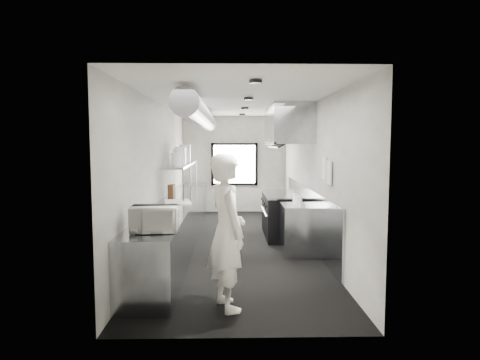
{
  "coord_description": "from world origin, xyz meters",
  "views": [
    {
      "loc": [
        -0.11,
        -8.17,
        2.03
      ],
      "look_at": [
        0.07,
        -0.2,
        1.31
      ],
      "focal_mm": 31.21,
      "sensor_mm": 36.0,
      "label": 1
    }
  ],
  "objects": [
    {
      "name": "microwave",
      "position": [
        -1.08,
        -2.93,
        1.06
      ],
      "size": [
        0.57,
        0.45,
        0.33
      ],
      "primitive_type": "imported",
      "rotation": [
        0.0,
        0.0,
        0.07
      ],
      "color": "silver",
      "rests_on": "prep_counter"
    },
    {
      "name": "prep_counter",
      "position": [
        -1.15,
        -0.5,
        0.45
      ],
      "size": [
        0.7,
        6.0,
        0.9
      ],
      "primitive_type": "cube",
      "color": "gray",
      "rests_on": "floor"
    },
    {
      "name": "plate_stack_b",
      "position": [
        -1.18,
        0.57,
        1.74
      ],
      "size": [
        0.32,
        0.32,
        0.34
      ],
      "primitive_type": "cylinder",
      "rotation": [
        0.0,
        0.0,
        -0.26
      ],
      "color": "white",
      "rests_on": "pass_shelf"
    },
    {
      "name": "pastry",
      "position": [
        -1.07,
        -1.12,
        0.96
      ],
      "size": [
        0.08,
        0.08,
        0.08
      ],
      "primitive_type": "sphere",
      "color": "tan",
      "rests_on": "small_plate"
    },
    {
      "name": "cutting_board",
      "position": [
        -1.11,
        -0.34,
        0.91
      ],
      "size": [
        0.58,
        0.71,
        0.02
      ],
      "primitive_type": "cube",
      "rotation": [
        0.0,
        0.0,
        0.2
      ],
      "color": "white",
      "rests_on": "prep_counter"
    },
    {
      "name": "wall_cladding",
      "position": [
        1.48,
        0.3,
        0.55
      ],
      "size": [
        0.03,
        5.5,
        1.1
      ],
      "primitive_type": "cube",
      "color": "gray",
      "rests_on": "wall_right"
    },
    {
      "name": "deli_tub_a",
      "position": [
        -1.31,
        -2.58,
        0.95
      ],
      "size": [
        0.16,
        0.16,
        0.09
      ],
      "primitive_type": "cylinder",
      "rotation": [
        0.0,
        0.0,
        0.24
      ],
      "color": "#B5BDAE",
      "rests_on": "prep_counter"
    },
    {
      "name": "newspaper",
      "position": [
        -1.04,
        -1.89,
        0.9
      ],
      "size": [
        0.32,
        0.4,
        0.01
      ],
      "primitive_type": "cube",
      "rotation": [
        0.0,
        0.0,
        -0.05
      ],
      "color": "beige",
      "rests_on": "prep_counter"
    },
    {
      "name": "small_plate",
      "position": [
        -1.07,
        -1.12,
        0.91
      ],
      "size": [
        0.23,
        0.23,
        0.02
      ],
      "primitive_type": "cylinder",
      "rotation": [
        0.0,
        0.0,
        -0.24
      ],
      "color": "white",
      "rests_on": "prep_counter"
    },
    {
      "name": "line_cook",
      "position": [
        -0.15,
        -3.19,
        0.95
      ],
      "size": [
        0.67,
        0.81,
        1.9
      ],
      "primitive_type": "imported",
      "rotation": [
        0.0,
        0.0,
        1.93
      ],
      "color": "white",
      "rests_on": "floor"
    },
    {
      "name": "notice_sheet_a",
      "position": [
        1.47,
        -1.2,
        1.6
      ],
      "size": [
        0.02,
        0.28,
        0.38
      ],
      "primitive_type": "cube",
      "color": "white",
      "rests_on": "wall_right"
    },
    {
      "name": "squeeze_bottle_b",
      "position": [
        1.08,
        -0.83,
        0.99
      ],
      "size": [
        0.07,
        0.07,
        0.18
      ],
      "primitive_type": "cylinder",
      "rotation": [
        0.0,
        0.0,
        0.13
      ],
      "color": "white",
      "rests_on": "bottle_station"
    },
    {
      "name": "squeeze_bottle_e",
      "position": [
        1.12,
        -0.42,
        0.99
      ],
      "size": [
        0.07,
        0.07,
        0.18
      ],
      "primitive_type": "cylinder",
      "rotation": [
        0.0,
        0.0,
        -0.12
      ],
      "color": "white",
      "rests_on": "bottle_station"
    },
    {
      "name": "exhaust_hood",
      "position": [
        1.1,
        0.7,
        2.39
      ],
      "size": [
        0.81,
        2.2,
        0.88
      ],
      "color": "gray",
      "rests_on": "ceiling"
    },
    {
      "name": "squeeze_bottle_c",
      "position": [
        1.14,
        -0.7,
        0.99
      ],
      "size": [
        0.07,
        0.07,
        0.17
      ],
      "primitive_type": "cylinder",
      "rotation": [
        0.0,
        0.0,
        -0.36
      ],
      "color": "white",
      "rests_on": "bottle_station"
    },
    {
      "name": "bottle_station",
      "position": [
        1.15,
        -0.7,
        0.45
      ],
      "size": [
        0.65,
        0.8,
        0.9
      ],
      "primitive_type": "cube",
      "color": "gray",
      "rests_on": "floor"
    },
    {
      "name": "range",
      "position": [
        1.04,
        0.7,
        0.47
      ],
      "size": [
        0.88,
        1.6,
        0.94
      ],
      "color": "black",
      "rests_on": "floor"
    },
    {
      "name": "hvac_duct",
      "position": [
        -0.7,
        0.4,
        2.55
      ],
      "size": [
        0.4,
        6.4,
        0.4
      ],
      "primitive_type": "cylinder",
      "rotation": [
        1.57,
        0.0,
        0.0
      ],
      "color": "gray",
      "rests_on": "ceiling"
    },
    {
      "name": "knife_block",
      "position": [
        -1.33,
        0.38,
        1.03
      ],
      "size": [
        0.13,
        0.25,
        0.27
      ],
      "primitive_type": "cube",
      "rotation": [
        0.0,
        0.0,
        -0.07
      ],
      "color": "brown",
      "rests_on": "prep_counter"
    },
    {
      "name": "pass_shelf",
      "position": [
        -1.19,
        1.0,
        1.54
      ],
      "size": [
        0.45,
        3.0,
        0.68
      ],
      "color": "gray",
      "rests_on": "prep_counter"
    },
    {
      "name": "wall_front",
      "position": [
        0.0,
        -4.0,
        1.4
      ],
      "size": [
        3.0,
        0.02,
        2.8
      ],
      "primitive_type": "cube",
      "color": "silver",
      "rests_on": "floor"
    },
    {
      "name": "ceiling",
      "position": [
        0.0,
        0.0,
        2.8
      ],
      "size": [
        3.0,
        8.0,
        0.01
      ],
      "primitive_type": "cube",
      "color": "silver",
      "rests_on": "wall_back"
    },
    {
      "name": "plate_stack_a",
      "position": [
        -1.22,
        0.35,
        1.69
      ],
      "size": [
        0.25,
        0.25,
        0.25
      ],
      "primitive_type": "cylinder",
      "rotation": [
        0.0,
        0.0,
        0.17
      ],
      "color": "white",
      "rests_on": "pass_shelf"
    },
    {
      "name": "wall_left",
      "position": [
        -1.5,
        0.0,
        1.4
      ],
      "size": [
        0.02,
        8.0,
        2.8
      ],
      "primitive_type": "cube",
      "color": "silver",
      "rests_on": "floor"
    },
    {
      "name": "far_work_table",
      "position": [
        -1.15,
        3.2,
        0.45
      ],
      "size": [
        0.7,
        1.2,
        0.9
      ],
      "primitive_type": "cube",
      "color": "gray",
      "rests_on": "floor"
    },
    {
      "name": "wall_right",
      "position": [
        1.5,
        0.0,
        1.4
      ],
      "size": [
        0.02,
        8.0,
        2.8
      ],
      "primitive_type": "cube",
      "color": "silver",
      "rests_on": "floor"
    },
    {
      "name": "squeeze_bottle_d",
      "position": [
        1.07,
        -0.54,
        1.0
      ],
      "size": [
        0.08,
        0.08,
        0.19
      ],
      "primitive_type": "cylinder",
      "rotation": [
        0.0,
        0.0,
        -0.35
      ],
      "color": "white",
      "rests_on": "bottle_station"
    },
    {
      "name": "deli_tub_b",
      "position": [
        -1.3,
        -2.61,
        0.95
      ],
      "size": [
        0.18,
        0.18,
        0.11
      ],
      "primitive_type": "cylinder",
      "rotation": [
        0.0,
        0.0,
        -0.2
      ],
      "color": "#B5BDAE",
      "rests_on": "prep_counter"
    },
    {
      "name": "wall_back",
      "position": [
        0.0,
        4.0,
        1.4
      ],
      "size": [
        3.0,
        0.02,
        2.8
      ],
      "primitive_type": "cube",
      "color": "silver",
      "rests_on": "floor"
    },
    {
      "name": "notice_sheet_b",
      "position": [
        1.47,
        -1.55,
        1.55
      ],
      "size": [
        0.02,
        0.28,
        0.38
      ],
      "primitive_type": "cube",
      "color": "white",
      "rests_on": "wall_right"
    },
    {
      "name": "plate_stack_d",
      "position": [
        -1.18,
        1.65,
        1.77
      ],
      "size": [
        0.29,
        0.29,
        0.41
      ],
      "primitive_type": "cylinder",
      "rotation": [
        0.0,
        0.0,
        -0.1
      ],
      "color": "white",
      "rests_on": "pass_shelf"
    },
    {
      "name": "floor",
      "position": [
        0.0,
        0.0,
        0.0
      ],
      "size": [
        3.0,
        8.0,
        0.01
      ],
      "primitive_type": "cube",
      "color": "black",
      "rests_on": "ground"
    },
    {
      "name": "squeeze_bottle_a",
      "position": [
        1.11,
        -0.96,
        0.99
      ],
      "size": [
        0.07,
        0.07,
        0.19
      ],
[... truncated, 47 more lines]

